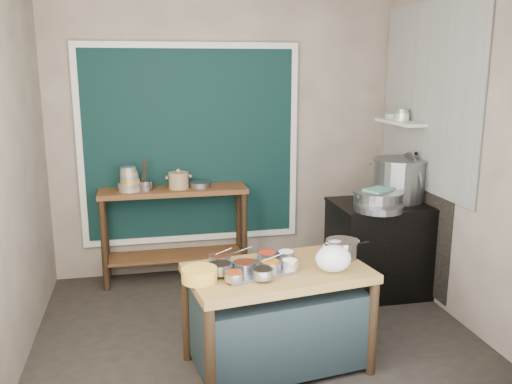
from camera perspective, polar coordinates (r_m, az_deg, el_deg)
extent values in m
cube|color=black|center=(4.62, -0.18, -14.49)|extent=(3.50, 3.00, 0.02)
cube|color=gray|center=(5.63, -3.38, 5.63)|extent=(3.50, 0.02, 2.80)
cube|color=gray|center=(4.17, -24.58, 1.85)|extent=(0.02, 3.00, 2.80)
cube|color=gray|center=(4.83, 20.73, 3.58)|extent=(0.02, 3.00, 2.80)
cube|color=black|center=(5.55, -6.89, 4.94)|extent=(2.10, 0.02, 1.90)
cube|color=#B2B2AA|center=(5.24, 17.65, 9.45)|extent=(0.02, 1.70, 1.70)
cube|color=black|center=(5.51, 16.36, -2.47)|extent=(0.01, 1.30, 1.30)
cube|color=beige|center=(5.47, 14.96, 7.12)|extent=(0.22, 0.70, 0.03)
cube|color=brown|center=(3.97, 2.26, -13.15)|extent=(1.34, 0.89, 0.75)
cube|color=brown|center=(5.54, -8.53, -4.40)|extent=(1.45, 0.40, 0.95)
cube|color=black|center=(5.33, 12.97, -5.87)|extent=(0.90, 0.68, 0.85)
cube|color=black|center=(5.21, 13.22, -1.29)|extent=(0.92, 0.69, 0.03)
cube|color=gray|center=(3.77, -0.18, -8.19)|extent=(0.57, 0.47, 0.02)
cylinder|color=gray|center=(3.93, 3.18, -6.65)|extent=(0.13, 0.13, 0.06)
cylinder|color=gray|center=(3.68, -3.76, -7.98)|extent=(0.17, 0.17, 0.06)
cylinder|color=gray|center=(3.84, -3.85, -7.12)|extent=(0.16, 0.16, 0.06)
cylinder|color=silver|center=(3.77, 3.58, -7.54)|extent=(0.12, 0.12, 0.05)
cylinder|color=gray|center=(3.60, 0.66, -8.54)|extent=(0.15, 0.15, 0.06)
cylinder|color=gray|center=(3.56, -2.33, -8.83)|extent=(0.13, 0.13, 0.05)
cylinder|color=gray|center=(3.90, 1.15, -6.75)|extent=(0.15, 0.15, 0.06)
cylinder|color=gray|center=(3.73, 1.50, -7.73)|extent=(0.15, 0.15, 0.06)
cylinder|color=gray|center=(3.70, -1.20, -7.84)|extent=(0.16, 0.16, 0.06)
cylinder|color=gold|center=(3.61, -5.98, -8.66)|extent=(0.25, 0.25, 0.09)
ellipsoid|color=white|center=(3.77, 8.13, -6.95)|extent=(0.30, 0.27, 0.19)
ellipsoid|color=white|center=(4.02, 8.27, -6.00)|extent=(0.24, 0.23, 0.14)
cylinder|color=tan|center=(5.38, -13.16, 0.30)|extent=(0.21, 0.21, 0.04)
cylinder|color=gray|center=(5.37, -13.18, 0.71)|extent=(0.20, 0.20, 0.04)
cylinder|color=gold|center=(5.36, -13.20, 1.12)|extent=(0.18, 0.18, 0.04)
cylinder|color=gray|center=(5.35, -13.22, 1.54)|extent=(0.18, 0.18, 0.04)
cylinder|color=tan|center=(5.34, -13.24, 1.95)|extent=(0.17, 0.17, 0.04)
cylinder|color=gray|center=(5.34, -13.27, 2.37)|extent=(0.15, 0.15, 0.04)
cylinder|color=gray|center=(5.38, -11.58, 0.70)|extent=(0.21, 0.21, 0.10)
cylinder|color=gray|center=(5.44, -5.91, 0.79)|extent=(0.23, 0.23, 0.05)
cylinder|color=gray|center=(5.34, 16.17, 1.59)|extent=(0.19, 0.48, 0.47)
cube|color=#58A090|center=(5.00, 12.76, 0.23)|extent=(0.30, 0.28, 0.02)
cylinder|color=gray|center=(4.92, 12.78, -1.58)|extent=(0.48, 0.48, 0.06)
cylinder|color=silver|center=(5.45, 15.08, 7.44)|extent=(0.14, 0.14, 0.04)
cylinder|color=silver|center=(5.45, 15.10, 7.84)|extent=(0.13, 0.13, 0.04)
cylinder|color=gray|center=(5.45, 15.12, 8.23)|extent=(0.12, 0.12, 0.04)
cylinder|color=gray|center=(5.62, 14.20, 7.74)|extent=(0.20, 0.20, 0.05)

